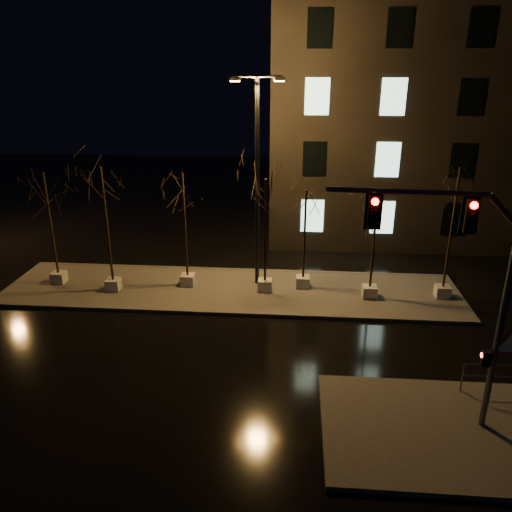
{
  "coord_description": "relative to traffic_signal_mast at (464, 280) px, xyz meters",
  "views": [
    {
      "loc": [
        3.01,
        -16.0,
        10.26
      ],
      "look_at": [
        1.41,
        3.59,
        2.8
      ],
      "focal_mm": 35.0,
      "sensor_mm": 36.0,
      "label": 1
    }
  ],
  "objects": [
    {
      "name": "tree_4",
      "position": [
        -4.17,
        9.59,
        -0.89
      ],
      "size": [
        1.8,
        1.8,
        5.0
      ],
      "color": "beige",
      "rests_on": "median"
    },
    {
      "name": "tree_6",
      "position": [
        2.34,
        9.0,
        0.06
      ],
      "size": [
        1.8,
        1.8,
        6.26
      ],
      "color": "beige",
      "rests_on": "median"
    },
    {
      "name": "ground",
      "position": [
        -7.66,
        3.11,
        -4.84
      ],
      "size": [
        90.0,
        90.0,
        0.0
      ],
      "primitive_type": "plane",
      "color": "black",
      "rests_on": "ground"
    },
    {
      "name": "guard_rail_a",
      "position": [
        2.21,
        1.61,
        -4.0
      ],
      "size": [
        2.43,
        0.1,
        1.05
      ],
      "rotation": [
        0.0,
        0.0,
        0.02
      ],
      "color": "#525459",
      "rests_on": "sidewalk_corner"
    },
    {
      "name": "sidewalk_corner",
      "position": [
        -0.16,
        -0.39,
        -4.76
      ],
      "size": [
        7.0,
        5.0,
        0.15
      ],
      "primitive_type": "cube",
      "color": "#484541",
      "rests_on": "ground"
    },
    {
      "name": "tree_1",
      "position": [
        -13.31,
        8.52,
        -0.02
      ],
      "size": [
        1.8,
        1.8,
        6.16
      ],
      "color": "beige",
      "rests_on": "median"
    },
    {
      "name": "traffic_signal_mast",
      "position": [
        0.0,
        0.0,
        0.0
      ],
      "size": [
        5.83,
        0.55,
        7.13
      ],
      "rotation": [
        0.0,
        0.0,
        -0.07
      ],
      "color": "#525459",
      "rests_on": "sidewalk_corner"
    },
    {
      "name": "tree_5",
      "position": [
        -1.07,
        8.69,
        -0.98
      ],
      "size": [
        1.8,
        1.8,
        4.89
      ],
      "color": "beige",
      "rests_on": "median"
    },
    {
      "name": "building",
      "position": [
        6.34,
        21.11,
        2.66
      ],
      "size": [
        25.0,
        12.0,
        15.0
      ],
      "primitive_type": "cube",
      "color": "black",
      "rests_on": "ground"
    },
    {
      "name": "median",
      "position": [
        -7.66,
        9.11,
        -4.76
      ],
      "size": [
        22.0,
        5.0,
        0.15
      ],
      "primitive_type": "cube",
      "color": "#484541",
      "rests_on": "ground"
    },
    {
      "name": "tree_0",
      "position": [
        -16.34,
        9.14,
        -0.37
      ],
      "size": [
        1.8,
        1.8,
        5.69
      ],
      "color": "beige",
      "rests_on": "median"
    },
    {
      "name": "tree_3",
      "position": [
        -6.0,
        9.04,
        -0.44
      ],
      "size": [
        1.8,
        1.8,
        5.6
      ],
      "color": "beige",
      "rests_on": "median"
    },
    {
      "name": "tree_2",
      "position": [
        -9.85,
        9.37,
        -0.32
      ],
      "size": [
        1.8,
        1.8,
        5.76
      ],
      "color": "beige",
      "rests_on": "median"
    },
    {
      "name": "streetlight_main",
      "position": [
        -6.46,
        9.92,
        0.96
      ],
      "size": [
        2.43,
        0.83,
        9.78
      ],
      "rotation": [
        0.0,
        0.0,
        0.23
      ],
      "color": "black",
      "rests_on": "median"
    }
  ]
}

